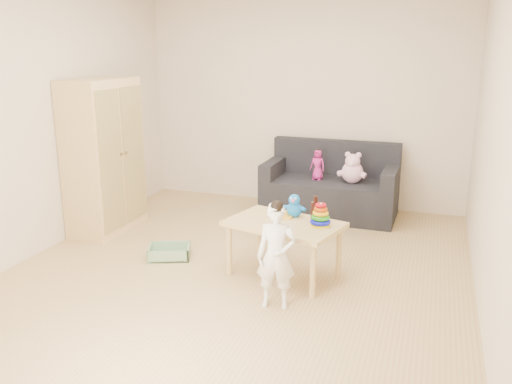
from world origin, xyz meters
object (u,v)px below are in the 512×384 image
(sofa, at_px, (329,198))
(wardrobe, at_px, (104,156))
(toddler, at_px, (276,257))
(play_table, at_px, (284,249))

(sofa, bearing_deg, wardrobe, -149.42)
(sofa, relative_size, toddler, 1.90)
(toddler, bearing_deg, sofa, 80.79)
(play_table, height_order, toddler, toddler)
(wardrobe, distance_m, sofa, 2.62)
(sofa, relative_size, play_table, 1.62)
(sofa, bearing_deg, toddler, -87.55)
(wardrobe, distance_m, toddler, 2.59)
(sofa, distance_m, toddler, 2.44)
(play_table, bearing_deg, wardrobe, 164.28)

